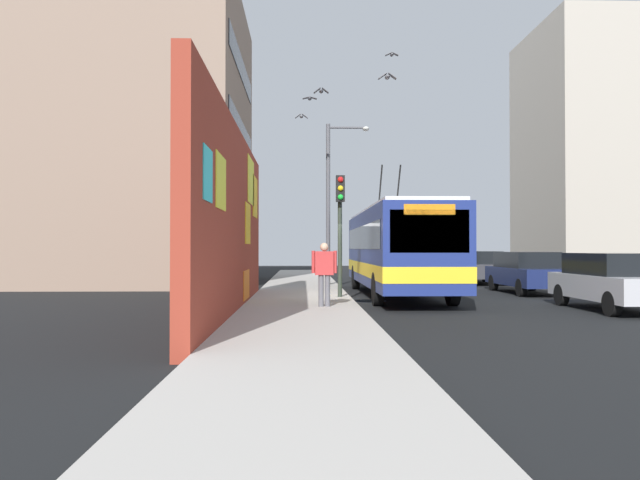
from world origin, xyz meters
name	(u,v)px	position (x,y,z in m)	size (l,w,h in m)	color
ground_plane	(349,300)	(0.00, 0.00, 0.00)	(80.00, 80.00, 0.00)	black
sidewalk_slab	(301,298)	(0.00, 1.60, 0.07)	(48.00, 3.20, 0.15)	#ADA8A0
graffiti_wall	(234,221)	(-4.19, 3.35, 2.42)	(13.58, 0.32, 4.82)	maroon
building_far_left	(151,140)	(10.38, 9.20, 7.18)	(12.36, 9.12, 14.35)	gray
building_far_right	(598,153)	(17.22, -17.00, 7.75)	(8.89, 8.13, 15.50)	#B2A899
city_bus	(396,248)	(1.61, -1.80, 1.74)	(11.57, 2.52, 4.89)	navy
parked_car_silver	(613,280)	(-3.58, -7.00, 0.83)	(4.44, 1.84, 1.58)	#B7B7BC
parked_car_navy	(527,271)	(2.80, -7.00, 0.83)	(4.71, 1.80, 1.58)	navy
parked_car_dark_gray	(477,266)	(9.24, -7.00, 0.84)	(4.71, 1.91, 1.58)	#38383D
parked_car_black	(451,264)	(14.55, -7.00, 0.83)	(4.49, 1.74, 1.58)	black
pedestrian_at_curb	(324,269)	(-3.76, 0.97, 1.16)	(0.23, 0.68, 1.71)	#595960
traffic_light	(340,215)	(-0.68, 0.35, 2.80)	(0.49, 0.28, 3.92)	#2D382D
street_lamp	(333,192)	(6.11, 0.25, 4.15)	(0.44, 1.88, 6.98)	#4C4C51
flying_pigeons	(341,88)	(2.07, 0.16, 7.63)	(7.95, 4.28, 3.29)	slate
curbside_puddle	(369,301)	(-0.40, -0.60, 0.00)	(1.16, 1.16, 0.00)	black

